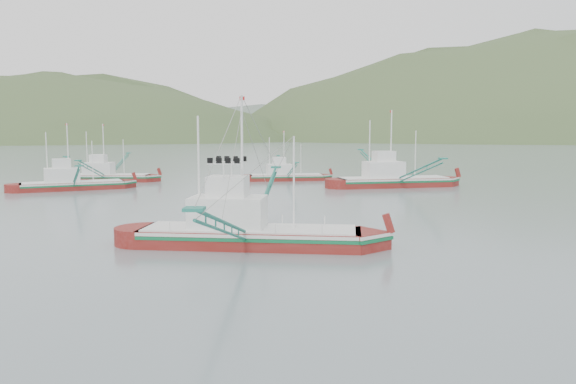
{
  "coord_description": "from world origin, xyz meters",
  "views": [
    {
      "loc": [
        1.1,
        -38.42,
        8.2
      ],
      "look_at": [
        0.0,
        6.0,
        3.2
      ],
      "focal_mm": 35.0,
      "sensor_mm": 36.0,
      "label": 1
    }
  ],
  "objects_px": {
    "main_boat": "(246,223)",
    "bg_boat_right": "(393,172)",
    "bg_boat_left": "(72,175)",
    "bg_boat_extra": "(106,173)",
    "bg_boat_far": "(286,172)"
  },
  "relations": [
    {
      "from": "bg_boat_right",
      "to": "main_boat",
      "type": "bearing_deg",
      "value": -125.51
    },
    {
      "from": "main_boat",
      "to": "bg_boat_extra",
      "type": "xyz_separation_m",
      "value": [
        -26.9,
        48.45,
        -0.29
      ]
    },
    {
      "from": "bg_boat_far",
      "to": "bg_boat_extra",
      "type": "relative_size",
      "value": 0.88
    },
    {
      "from": "main_boat",
      "to": "bg_boat_far",
      "type": "bearing_deg",
      "value": 93.44
    },
    {
      "from": "bg_boat_left",
      "to": "bg_boat_extra",
      "type": "distance_m",
      "value": 12.33
    },
    {
      "from": "main_boat",
      "to": "bg_boat_right",
      "type": "height_order",
      "value": "bg_boat_right"
    },
    {
      "from": "main_boat",
      "to": "bg_boat_left",
      "type": "relative_size",
      "value": 1.24
    },
    {
      "from": "bg_boat_far",
      "to": "bg_boat_extra",
      "type": "distance_m",
      "value": 28.26
    },
    {
      "from": "main_boat",
      "to": "bg_boat_far",
      "type": "distance_m",
      "value": 50.64
    },
    {
      "from": "bg_boat_right",
      "to": "bg_boat_extra",
      "type": "xyz_separation_m",
      "value": [
        -43.74,
        7.29,
        -0.78
      ]
    },
    {
      "from": "bg_boat_far",
      "to": "bg_boat_extra",
      "type": "height_order",
      "value": "bg_boat_extra"
    },
    {
      "from": "bg_boat_right",
      "to": "bg_boat_extra",
      "type": "height_order",
      "value": "bg_boat_right"
    },
    {
      "from": "bg_boat_far",
      "to": "bg_boat_right",
      "type": "bearing_deg",
      "value": -40.76
    },
    {
      "from": "bg_boat_left",
      "to": "bg_boat_right",
      "type": "xyz_separation_m",
      "value": [
        44.09,
        5.02,
        0.11
      ]
    },
    {
      "from": "main_boat",
      "to": "bg_boat_extra",
      "type": "height_order",
      "value": "main_boat"
    }
  ]
}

